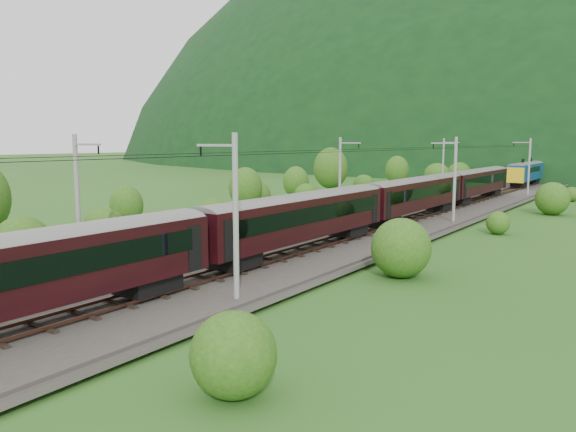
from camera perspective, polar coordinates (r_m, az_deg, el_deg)
The scene contains 14 objects.
ground at distance 32.01m, azimuth -13.83°, elevation -6.89°, with size 600.00×600.00×0.00m, color #2B5A1C.
railbed at distance 39.12m, azimuth -2.79°, elevation -3.81°, with size 14.00×220.00×0.30m, color #38332D.
track_left at distance 40.56m, azimuth -5.48°, elevation -3.11°, with size 2.40×220.00×0.27m.
track_right at distance 37.69m, azimuth 0.11°, elevation -3.90°, with size 2.40×220.00×0.27m.
catenary_left at distance 60.22m, azimuth 5.36°, elevation 4.36°, with size 2.54×192.28×8.00m.
catenary_right at distance 55.26m, azimuth 16.51°, elevation 3.79°, with size 2.54×192.28×8.00m.
overhead_wires at distance 38.35m, azimuth -2.85°, elevation 6.42°, with size 4.83×198.00×0.03m.
mountain_ridge at distance 351.10m, azimuth 10.69°, elevation 6.21°, with size 336.00×280.00×132.00m, color black.
train at distance 46.97m, azimuth 8.03°, elevation 1.85°, with size 2.69×128.32×4.66m.
hazard_post_near at distance 49.02m, azimuth 5.11°, elevation -0.44°, with size 0.16×0.16×1.50m, color red.
hazard_post_far at distance 53.08m, azimuth 8.47°, elevation 0.14°, with size 0.16×0.16×1.52m, color red.
signal at distance 74.17m, azimuth 13.38°, elevation 2.63°, with size 0.27×0.27×2.40m.
vegetation_left at distance 56.11m, azimuth -8.34°, elevation 2.19°, with size 12.50×146.98×7.01m.
vegetation_right at distance 29.24m, azimuth 10.48°, elevation -5.22°, with size 6.47×103.12×3.23m.
Camera 1 is at (23.38, -20.39, 7.90)m, focal length 35.00 mm.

